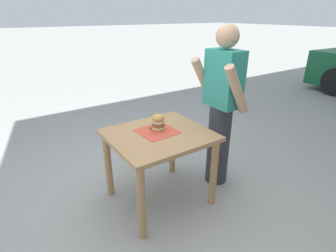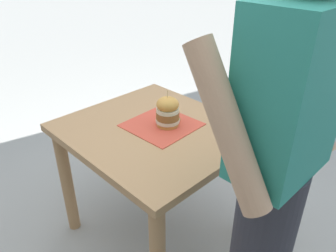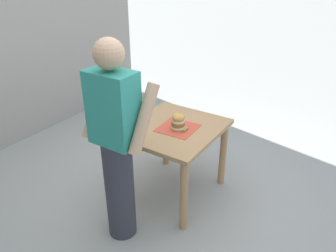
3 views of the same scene
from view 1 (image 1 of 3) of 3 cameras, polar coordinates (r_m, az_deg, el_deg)
ground_plane at (r=2.84m, az=-1.74°, el=-15.37°), size 80.00×80.00×0.00m
patio_table at (r=2.50m, az=-1.91°, el=-4.45°), size 0.82×0.91×0.75m
serving_paper at (r=2.48m, az=-2.41°, el=-1.16°), size 0.35×0.35×0.00m
sandwich at (r=2.47m, az=-2.16°, el=0.85°), size 0.13×0.13×0.20m
pickle_spear at (r=2.54m, az=-3.31°, el=-0.18°), size 0.03×0.08×0.02m
diner_across_table at (r=2.76m, az=11.51°, el=4.02°), size 0.55×0.35×1.69m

